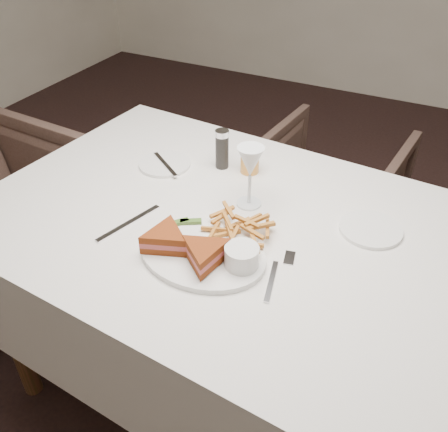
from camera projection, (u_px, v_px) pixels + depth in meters
ground at (257, 315)px, 2.04m from camera, size 5.00×5.00×0.00m
table at (231, 319)px, 1.53m from camera, size 1.45×1.03×0.75m
chair_far at (330, 185)px, 2.28m from camera, size 0.64×0.60×0.60m
table_setting at (222, 221)px, 1.25m from camera, size 0.81×0.61×0.18m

